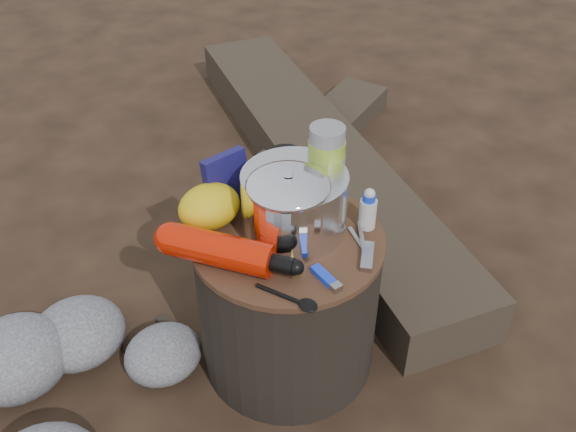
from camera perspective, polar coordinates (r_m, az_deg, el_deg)
ground at (r=1.79m, az=-0.00°, el=-12.19°), size 60.00×60.00×0.00m
stump at (r=1.63m, az=-0.00°, el=-7.53°), size 0.45×0.45×0.42m
log_main at (r=2.39m, az=2.56°, el=5.26°), size 0.82×1.91×0.16m
log_small at (r=2.50m, az=1.63°, el=6.08°), size 1.09×0.60×0.09m
foil_windscreen at (r=1.47m, az=0.57°, el=1.26°), size 0.25×0.25×0.15m
camping_pot at (r=1.42m, az=0.02°, el=0.65°), size 0.18×0.18×0.18m
fuel_bottle at (r=1.41m, az=-6.07°, el=-3.04°), size 0.24×0.30×0.08m
thermos at (r=1.52m, az=3.39°, el=4.22°), size 0.09×0.09×0.22m
travel_mug at (r=1.57m, az=-0.23°, el=3.43°), size 0.09×0.09×0.13m
stuff_sack at (r=1.51m, az=-7.03°, el=0.84°), size 0.15×0.12×0.10m
food_pouch at (r=1.55m, az=-5.50°, el=3.04°), size 0.12×0.03×0.15m
lighter at (r=1.38m, az=3.20°, el=-5.33°), size 0.03×0.09×0.02m
multitool at (r=1.44m, az=7.08°, el=-3.60°), size 0.08×0.08×0.01m
pot_grabber at (r=1.48m, az=6.45°, el=-2.42°), size 0.09×0.13×0.01m
spork at (r=1.35m, az=-0.62°, el=-7.01°), size 0.08×0.14×0.01m
squeeze_bottle at (r=1.50m, az=7.14°, el=0.51°), size 0.04×0.04×0.10m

